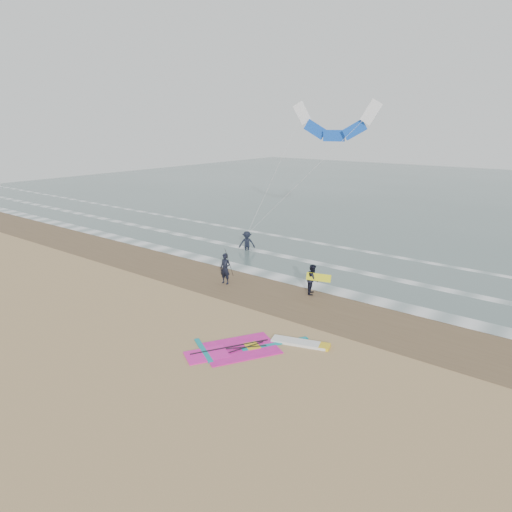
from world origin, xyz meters
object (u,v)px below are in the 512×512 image
Objects in this scene: person_walking at (313,279)px; person_wading at (247,239)px; person_standing at (225,269)px; surf_kite at (334,125)px; windsurf_rig at (256,347)px.

person_wading is (-8.03, 4.43, 0.08)m from person_walking.
person_standing is 4.97m from person_walking.
person_standing reaches higher than person_walking.
person_standing is at bearing 85.33° from person_walking.
person_standing is at bearing -92.81° from surf_kite.
windsurf_rig is at bearing -85.95° from person_wading.
person_wading is at bearing 130.35° from windsurf_rig.
windsurf_rig is 7.93m from person_standing.
surf_kite is (3.87, 4.82, 7.72)m from person_wading.
person_walking is at bearing -65.79° from surf_kite.
person_wading is 0.20× the size of surf_kite.
surf_kite is at bearing 14.92° from person_wading.
person_walking is 12.80m from surf_kite.
surf_kite is (-5.55, 15.91, 8.58)m from windsurf_rig.
person_standing is at bearing 140.50° from windsurf_rig.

